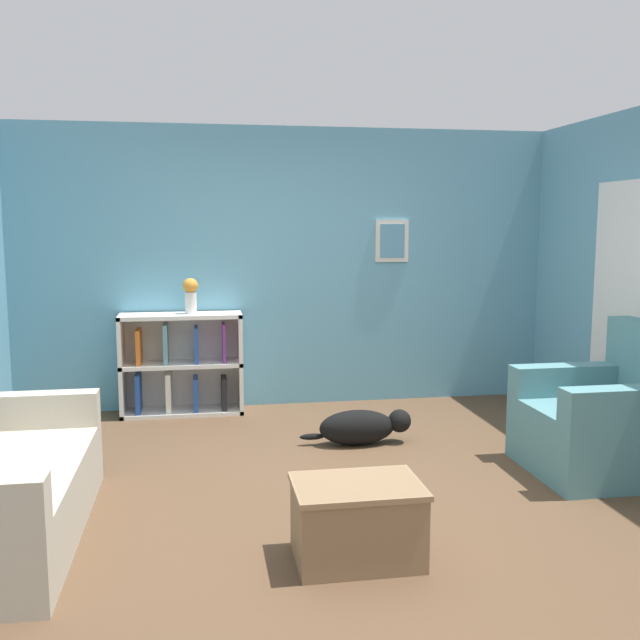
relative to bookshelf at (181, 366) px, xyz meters
name	(u,v)px	position (x,y,z in m)	size (l,w,h in m)	color
ground_plane	(330,486)	(1.00, -2.03, -0.44)	(14.00, 14.00, 0.00)	brown
wall_back	(287,268)	(1.00, 0.22, 0.86)	(5.60, 0.13, 2.60)	#609EB7
bookshelf	(181,366)	(0.00, 0.00, 0.00)	(1.08, 0.35, 0.91)	silver
recliner_chair	(608,421)	(2.95, -2.07, -0.08)	(0.96, 0.92, 1.03)	slate
coffee_table	(357,519)	(0.95, -3.07, -0.22)	(0.65, 0.47, 0.41)	#846647
dog	(362,427)	(1.41, -1.19, -0.30)	(0.88, 0.25, 0.28)	black
vase	(191,294)	(0.10, -0.02, 0.66)	(0.14, 0.14, 0.32)	silver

